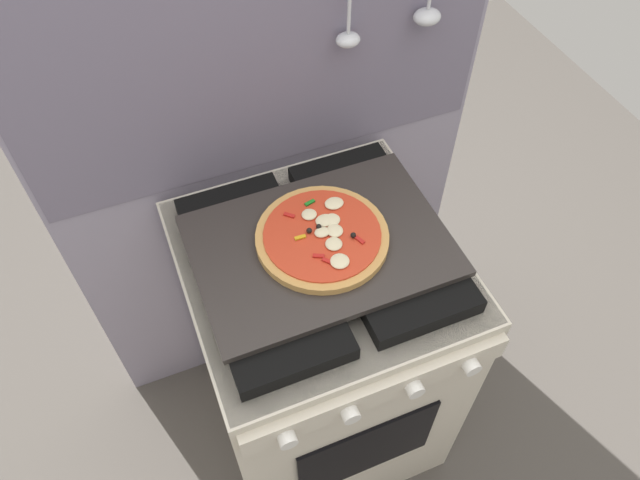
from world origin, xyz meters
TOP-DOWN VIEW (x-y plane):
  - ground_plane at (0.00, 0.00)m, footprint 4.00×4.00m
  - kitchen_backsplash at (0.00, 0.33)m, footprint 1.10×0.09m
  - stove at (-0.00, -0.00)m, footprint 0.60×0.64m
  - baking_tray at (0.00, 0.00)m, footprint 0.54×0.38m
  - pizza_left at (0.01, 0.01)m, footprint 0.28×0.28m

SIDE VIEW (x-z plane):
  - ground_plane at x=0.00m, z-range 0.00..0.00m
  - stove at x=0.00m, z-range 0.00..0.90m
  - kitchen_backsplash at x=0.00m, z-range 0.01..1.56m
  - baking_tray at x=0.00m, z-range 0.90..0.92m
  - pizza_left at x=0.01m, z-range 0.91..0.94m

